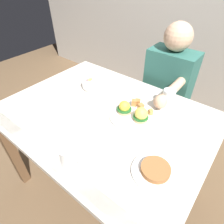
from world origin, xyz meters
name	(u,v)px	position (x,y,z in m)	size (l,w,h in m)	color
ground_plane	(106,182)	(0.00, 0.00, 0.00)	(6.00, 6.00, 0.00)	brown
dining_table	(105,127)	(0.00, 0.00, 0.63)	(1.20, 0.90, 0.74)	silver
eggs_benedict_plate	(133,113)	(0.15, 0.08, 0.77)	(0.27, 0.27, 0.09)	white
fruit_bowl	(91,84)	(-0.25, 0.16, 0.77)	(0.12, 0.12, 0.06)	white
coffee_mug	(69,155)	(0.11, -0.35, 0.79)	(0.11, 0.08, 0.09)	white
fork	(15,113)	(-0.41, -0.33, 0.74)	(0.15, 0.07, 0.00)	silver
water_glass_near	(168,99)	(0.25, 0.30, 0.79)	(0.07, 0.07, 0.11)	silver
side_plate	(155,171)	(0.42, -0.17, 0.75)	(0.20, 0.20, 0.04)	white
diner_person	(166,90)	(0.12, 0.60, 0.65)	(0.34, 0.54, 1.14)	#33333D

